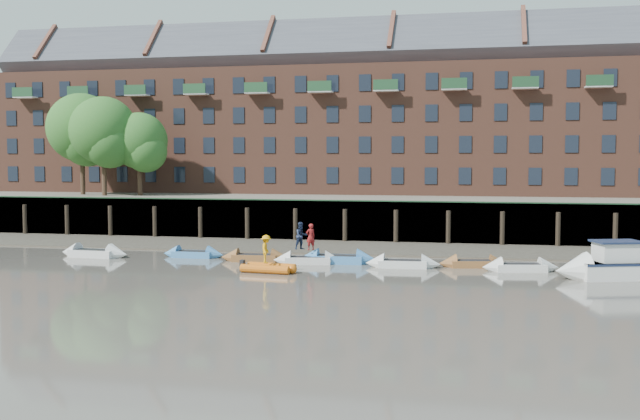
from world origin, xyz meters
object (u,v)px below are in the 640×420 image
(person_rower_b, at_px, (301,236))
(rowboat_4, at_px, (338,259))
(rowboat_2, at_px, (255,258))
(rowboat_1, at_px, (193,254))
(rib_tender, at_px, (270,268))
(rowboat_6, at_px, (473,264))
(person_rib_crew, at_px, (266,249))
(person_rower_a, at_px, (311,237))
(rowboat_0, at_px, (94,253))
(motor_launch, at_px, (605,266))
(rowboat_5, at_px, (403,264))
(rowboat_3, at_px, (308,260))
(rowboat_7, at_px, (520,267))

(person_rower_b, bearing_deg, rowboat_4, -33.08)
(rowboat_2, bearing_deg, rowboat_1, 162.72)
(rowboat_4, bearing_deg, person_rower_b, -173.47)
(rib_tender, bearing_deg, rowboat_6, 28.66)
(rib_tender, bearing_deg, rowboat_4, 62.61)
(rib_tender, relative_size, person_rib_crew, 2.02)
(person_rower_a, bearing_deg, rowboat_4, 157.62)
(rib_tender, distance_m, person_rower_a, 4.49)
(rowboat_0, xyz_separation_m, person_rower_b, (14.22, 0.08, 1.47))
(rowboat_4, xyz_separation_m, rib_tender, (-3.10, -4.51, -0.01))
(motor_launch, relative_size, person_rower_a, 4.09)
(rib_tender, xyz_separation_m, motor_launch, (18.54, 1.59, 0.43))
(rowboat_5, xyz_separation_m, person_rower_b, (-6.45, 0.61, 1.49))
(rowboat_3, relative_size, rowboat_5, 0.99)
(rowboat_6, relative_size, rowboat_7, 0.94)
(rowboat_1, xyz_separation_m, person_rib_crew, (6.55, -5.23, 1.13))
(rowboat_4, xyz_separation_m, person_rower_a, (-1.62, -0.52, 1.42))
(rowboat_1, distance_m, rowboat_3, 8.24)
(person_rower_b, bearing_deg, rib_tender, -144.41)
(rowboat_0, distance_m, rowboat_2, 11.14)
(rowboat_1, relative_size, rowboat_3, 0.93)
(rowboat_2, relative_size, motor_launch, 0.67)
(person_rower_b, bearing_deg, person_rower_a, -54.57)
(rowboat_4, xyz_separation_m, motor_launch, (15.44, -2.92, 0.43))
(rowboat_0, height_order, rowboat_7, rowboat_0)
(person_rower_a, bearing_deg, rowboat_3, -16.56)
(rowboat_5, bearing_deg, person_rower_b, 171.64)
(rowboat_5, relative_size, person_rower_a, 2.74)
(person_rib_crew, bearing_deg, person_rower_a, -32.71)
(rowboat_6, bearing_deg, motor_launch, -33.05)
(rowboat_3, bearing_deg, rowboat_0, 169.25)
(rowboat_5, bearing_deg, person_rib_crew, -158.06)
(rowboat_4, relative_size, rowboat_7, 1.09)
(rowboat_5, bearing_deg, rowboat_2, 172.41)
(rowboat_7, xyz_separation_m, rib_tender, (-14.17, -3.43, 0.02))
(rowboat_0, bearing_deg, rowboat_4, 5.61)
(rowboat_0, bearing_deg, rowboat_5, 2.51)
(rowboat_1, distance_m, rib_tender, 8.59)
(rowboat_3, relative_size, person_rower_b, 2.58)
(rowboat_0, bearing_deg, rowboat_1, 14.31)
(rowboat_1, bearing_deg, person_rower_b, -8.36)
(rowboat_4, bearing_deg, rowboat_2, 179.18)
(rowboat_1, relative_size, rowboat_6, 0.97)
(rowboat_7, relative_size, person_rower_b, 2.65)
(rowboat_1, bearing_deg, rowboat_2, -11.84)
(rowboat_4, distance_m, person_rib_crew, 5.72)
(rib_tender, bearing_deg, person_rower_b, 85.52)
(rowboat_5, relative_size, rib_tender, 1.38)
(rowboat_1, height_order, rowboat_4, rowboat_4)
(rowboat_7, relative_size, person_rib_crew, 2.81)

